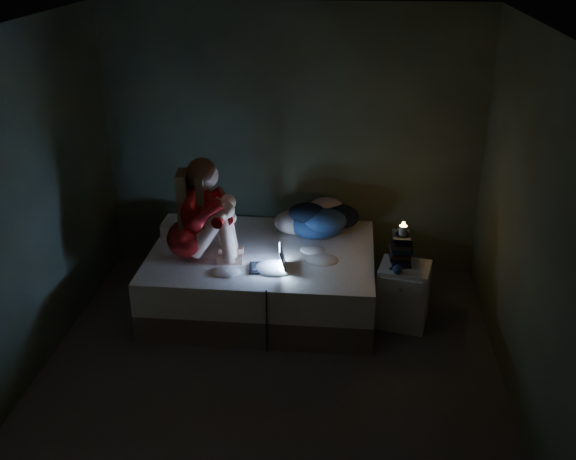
# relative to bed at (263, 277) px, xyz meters

# --- Properties ---
(floor) EXTENTS (3.60, 3.80, 0.02)m
(floor) POSITION_rel_bed_xyz_m (0.19, -1.10, -0.28)
(floor) COLOR #4B433F
(floor) RESTS_ON ground
(ceiling) EXTENTS (3.60, 3.80, 0.02)m
(ceiling) POSITION_rel_bed_xyz_m (0.19, -1.10, 2.34)
(ceiling) COLOR silver
(ceiling) RESTS_ON ground
(wall_back) EXTENTS (3.60, 0.02, 2.60)m
(wall_back) POSITION_rel_bed_xyz_m (0.19, 0.81, 1.03)
(wall_back) COLOR #2B3324
(wall_back) RESTS_ON ground
(wall_front) EXTENTS (3.60, 0.02, 2.60)m
(wall_front) POSITION_rel_bed_xyz_m (0.19, -3.01, 1.03)
(wall_front) COLOR #2B3324
(wall_front) RESTS_ON ground
(wall_left) EXTENTS (0.02, 3.80, 2.60)m
(wall_left) POSITION_rel_bed_xyz_m (-1.62, -1.10, 1.03)
(wall_left) COLOR #2B3324
(wall_left) RESTS_ON ground
(wall_right) EXTENTS (0.02, 3.80, 2.60)m
(wall_right) POSITION_rel_bed_xyz_m (2.00, -1.10, 1.03)
(wall_right) COLOR #2B3324
(wall_right) RESTS_ON ground
(bed) EXTENTS (1.98, 1.49, 0.55)m
(bed) POSITION_rel_bed_xyz_m (0.00, 0.00, 0.00)
(bed) COLOR beige
(bed) RESTS_ON ground
(pillow) EXTENTS (0.43, 0.31, 0.12)m
(pillow) POSITION_rel_bed_xyz_m (-0.76, 0.31, 0.34)
(pillow) COLOR white
(pillow) RESTS_ON bed
(woman) EXTENTS (0.61, 0.43, 0.92)m
(woman) POSITION_rel_bed_xyz_m (-0.60, -0.23, 0.73)
(woman) COLOR #6E0005
(woman) RESTS_ON bed
(laptop) EXTENTS (0.33, 0.25, 0.22)m
(laptop) POSITION_rel_bed_xyz_m (0.09, -0.35, 0.38)
(laptop) COLOR black
(laptop) RESTS_ON bed
(clothes_pile) EXTENTS (0.68, 0.61, 0.34)m
(clothes_pile) POSITION_rel_bed_xyz_m (0.45, 0.39, 0.44)
(clothes_pile) COLOR #10264F
(clothes_pile) RESTS_ON bed
(nightstand) EXTENTS (0.49, 0.45, 0.56)m
(nightstand) POSITION_rel_bed_xyz_m (1.25, -0.21, 0.01)
(nightstand) COLOR silver
(nightstand) RESTS_ON ground
(book_stack) EXTENTS (0.19, 0.25, 0.26)m
(book_stack) POSITION_rel_bed_xyz_m (1.21, -0.16, 0.42)
(book_stack) COLOR black
(book_stack) RESTS_ON nightstand
(candle) EXTENTS (0.07, 0.07, 0.08)m
(candle) POSITION_rel_bed_xyz_m (1.21, -0.16, 0.59)
(candle) COLOR beige
(candle) RESTS_ON book_stack
(phone) EXTENTS (0.11, 0.16, 0.01)m
(phone) POSITION_rel_bed_xyz_m (1.19, -0.26, 0.29)
(phone) COLOR black
(phone) RESTS_ON nightstand
(blue_orb) EXTENTS (0.08, 0.08, 0.08)m
(blue_orb) POSITION_rel_bed_xyz_m (1.21, -0.37, 0.33)
(blue_orb) COLOR navy
(blue_orb) RESTS_ON nightstand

